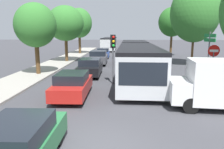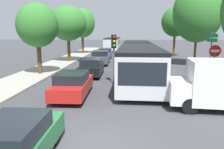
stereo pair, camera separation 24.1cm
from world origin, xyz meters
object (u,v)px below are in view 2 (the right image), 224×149
object	(u,v)px
queued_car_graphite	(101,57)
articulated_bus	(138,56)
queued_car_blue	(106,53)
tree_right_mid	(198,14)
tree_left_far	(68,23)
tree_right_far	(175,23)
city_bus_rear	(113,43)
no_entry_sign	(214,61)
direction_sign_post	(211,45)
queued_car_green	(14,144)
queued_car_red	(73,85)
tree_left_mid	(37,26)
traffic_light	(114,48)
queued_car_black	(92,67)
tree_left_distant	(82,23)

from	to	relation	value
queued_car_graphite	articulated_bus	bearing A→B (deg)	-145.60
queued_car_blue	tree_right_mid	distance (m)	13.08
tree_left_far	tree_right_far	world-z (taller)	tree_right_far
articulated_bus	city_bus_rear	bearing A→B (deg)	-170.07
articulated_bus	no_entry_sign	xyz separation A→B (m)	(4.30, -5.57, 0.37)
direction_sign_post	queued_car_graphite	bearing A→B (deg)	-49.73
queued_car_green	tree_right_mid	distance (m)	22.40
articulated_bus	tree_right_far	bearing A→B (deg)	158.48
queued_car_graphite	tree_right_mid	xyz separation A→B (m)	(10.38, -0.04, 4.67)
queued_car_red	tree_left_mid	world-z (taller)	tree_left_mid
queued_car_blue	queued_car_graphite	bearing A→B (deg)	179.21
tree_right_far	queued_car_red	bearing A→B (deg)	-114.56
tree_left_far	queued_car_green	bearing A→B (deg)	-78.90
queued_car_graphite	tree_right_far	size ratio (longest dim) A/B	0.62
no_entry_sign	city_bus_rear	bearing A→B (deg)	-165.20
traffic_light	tree_right_mid	xyz separation A→B (m)	(8.30, 9.46, 2.95)
city_bus_rear	tree_right_mid	distance (m)	22.92
queued_car_graphite	direction_sign_post	bearing A→B (deg)	-126.62
queued_car_black	tree_right_mid	xyz separation A→B (m)	(10.31, 6.66, 4.72)
tree_left_distant	direction_sign_post	bearing A→B (deg)	-52.67
queued_car_black	queued_car_blue	bearing A→B (deg)	-0.64
no_entry_sign	direction_sign_post	size ratio (longest dim) A/B	0.78
queued_car_black	direction_sign_post	xyz separation A→B (m)	(9.47, -0.12, 1.83)
queued_car_graphite	tree_left_distant	xyz separation A→B (m)	(-4.36, 11.41, 4.23)
queued_car_green	queued_car_graphite	size ratio (longest dim) A/B	0.88
queued_car_black	tree_right_mid	bearing A→B (deg)	-58.22
direction_sign_post	city_bus_rear	bearing A→B (deg)	-84.60
city_bus_rear	queued_car_green	size ratio (longest dim) A/B	2.97
queued_car_graphite	traffic_light	size ratio (longest dim) A/B	1.31
queued_car_graphite	city_bus_rear	bearing A→B (deg)	-1.06
queued_car_green	city_bus_rear	bearing A→B (deg)	-0.97
queued_car_red	traffic_light	xyz separation A→B (m)	(2.08, 3.33, 1.79)
articulated_bus	tree_left_distant	bearing A→B (deg)	-152.70
queued_car_black	tree_left_mid	bearing A→B (deg)	89.24
direction_sign_post	tree_left_far	distance (m)	16.05
tree_right_mid	tree_left_mid	bearing A→B (deg)	-155.57
tree_right_far	direction_sign_post	bearing A→B (deg)	-91.53
city_bus_rear	tree_left_far	xyz separation A→B (m)	(-4.03, -18.48, 3.13)
traffic_light	tree_left_mid	bearing A→B (deg)	-129.05
no_entry_sign	queued_car_black	bearing A→B (deg)	-118.15
queued_car_graphite	queued_car_blue	world-z (taller)	queued_car_graphite
direction_sign_post	traffic_light	bearing A→B (deg)	5.64
traffic_light	direction_sign_post	bearing A→B (deg)	94.22
queued_car_green	queued_car_black	bearing A→B (deg)	-1.08
direction_sign_post	tree_left_far	size ratio (longest dim) A/B	0.54
queued_car_graphite	queued_car_black	bearing A→B (deg)	179.51
queued_car_graphite	tree_right_far	world-z (taller)	tree_right_far
no_entry_sign	tree_left_far	bearing A→B (deg)	-135.77
no_entry_sign	tree_right_mid	world-z (taller)	tree_right_mid
queued_car_blue	tree_left_distant	size ratio (longest dim) A/B	0.53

